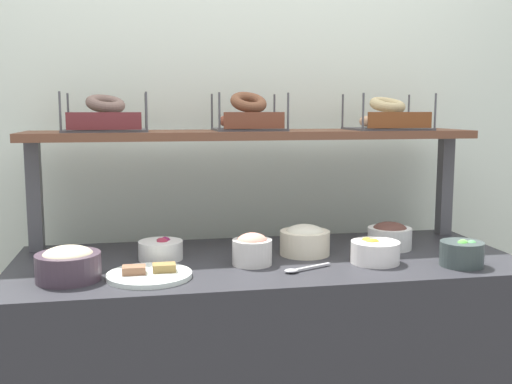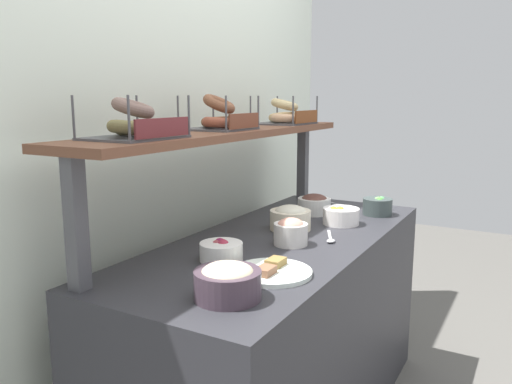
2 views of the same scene
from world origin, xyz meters
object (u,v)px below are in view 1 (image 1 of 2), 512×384
at_px(bowl_potato_salad, 305,240).
at_px(serving_spoon_near_plate, 301,269).
at_px(bowl_chocolate_spread, 390,235).
at_px(bagel_basket_poppy, 105,119).
at_px(bowl_veggie_mix, 462,253).
at_px(bagel_basket_cinnamon_raisin, 248,118).
at_px(serving_plate_white, 149,274).
at_px(bowl_lox_spread, 252,249).
at_px(serving_spoon_by_edge, 455,248).
at_px(bowl_beet_salad, 161,249).
at_px(bagel_basket_plain, 387,118).
at_px(bowl_fruit_salad, 375,251).
at_px(bowl_tuna_salad, 68,264).

height_order(bowl_potato_salad, serving_spoon_near_plate, bowl_potato_salad).
xyz_separation_m(bowl_chocolate_spread, bagel_basket_poppy, (-1.02, 0.21, 0.43)).
height_order(bowl_veggie_mix, bagel_basket_cinnamon_raisin, bagel_basket_cinnamon_raisin).
bearing_deg(bowl_potato_salad, serving_plate_white, -160.26).
distance_m(serving_spoon_near_plate, bagel_basket_poppy, 0.89).
distance_m(bowl_lox_spread, serving_plate_white, 0.35).
height_order(bowl_chocolate_spread, bagel_basket_poppy, bagel_basket_poppy).
bearing_deg(bagel_basket_cinnamon_raisin, bowl_chocolate_spread, -24.72).
relative_size(bowl_lox_spread, serving_spoon_near_plate, 0.77).
distance_m(serving_spoon_near_plate, serving_spoon_by_edge, 0.66).
bearing_deg(bowl_potato_salad, bowl_veggie_mix, -28.08).
distance_m(bowl_potato_salad, bowl_beet_salad, 0.50).
xyz_separation_m(bagel_basket_cinnamon_raisin, bagel_basket_plain, (0.55, -0.03, -0.00)).
xyz_separation_m(bowl_veggie_mix, bagel_basket_plain, (-0.07, 0.47, 0.43)).
bearing_deg(bagel_basket_poppy, bowl_fruit_salad, -24.05).
height_order(bowl_fruit_salad, bowl_veggie_mix, bowl_veggie_mix).
bearing_deg(bowl_potato_salad, bagel_basket_poppy, 160.82).
bearing_deg(serving_plate_white, bagel_basket_poppy, 107.77).
xyz_separation_m(bowl_tuna_salad, bagel_basket_cinnamon_raisin, (0.63, 0.43, 0.43)).
bearing_deg(bowl_lox_spread, bowl_veggie_mix, -12.30).
bearing_deg(bowl_veggie_mix, serving_spoon_near_plate, 176.17).
height_order(bowl_beet_salad, bagel_basket_poppy, bagel_basket_poppy).
bearing_deg(serving_spoon_by_edge, bowl_chocolate_spread, 164.58).
relative_size(bowl_fruit_salad, serving_spoon_by_edge, 0.96).
relative_size(serving_plate_white, serving_spoon_near_plate, 1.53).
distance_m(bowl_chocolate_spread, serving_spoon_near_plate, 0.47).
relative_size(bowl_lox_spread, bagel_basket_plain, 0.44).
bearing_deg(bagel_basket_cinnamon_raisin, bowl_beet_salad, -146.60).
xyz_separation_m(bowl_beet_salad, bagel_basket_plain, (0.89, 0.20, 0.44)).
bearing_deg(bagel_basket_cinnamon_raisin, bowl_veggie_mix, -38.97).
relative_size(bowl_fruit_salad, bagel_basket_cinnamon_raisin, 0.61).
distance_m(bowl_chocolate_spread, bowl_beet_salad, 0.83).
xyz_separation_m(bowl_chocolate_spread, bowl_tuna_salad, (-1.11, -0.21, 0.00)).
height_order(bowl_chocolate_spread, bagel_basket_cinnamon_raisin, bagel_basket_cinnamon_raisin).
height_order(serving_spoon_near_plate, bagel_basket_poppy, bagel_basket_poppy).
relative_size(bowl_chocolate_spread, serving_spoon_by_edge, 0.95).
bearing_deg(bowl_beet_salad, bagel_basket_cinnamon_raisin, 33.40).
distance_m(bowl_veggie_mix, serving_plate_white, 1.01).
xyz_separation_m(bowl_tuna_salad, serving_spoon_near_plate, (0.71, -0.03, -0.04)).
height_order(bowl_chocolate_spread, bowl_potato_salad, bowl_potato_salad).
height_order(bowl_beet_salad, serving_spoon_near_plate, bowl_beet_salad).
relative_size(bowl_potato_salad, bagel_basket_cinnamon_raisin, 0.66).
bearing_deg(bowl_chocolate_spread, serving_plate_white, -165.58).
bearing_deg(bowl_lox_spread, bowl_fruit_salad, -7.68).
distance_m(bowl_potato_salad, bagel_basket_poppy, 0.84).
relative_size(bowl_chocolate_spread, bowl_veggie_mix, 1.14).
distance_m(bowl_lox_spread, bagel_basket_plain, 0.80).
distance_m(bowl_fruit_salad, serving_plate_white, 0.75).
bearing_deg(bowl_tuna_salad, serving_spoon_by_edge, 6.17).
bearing_deg(serving_plate_white, serving_spoon_near_plate, -1.98).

